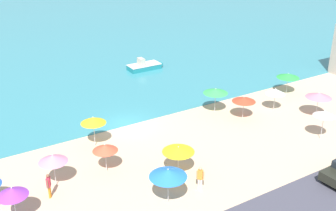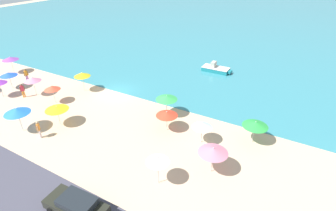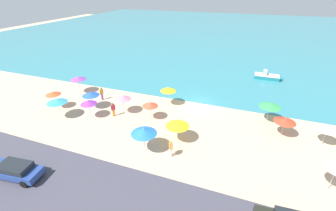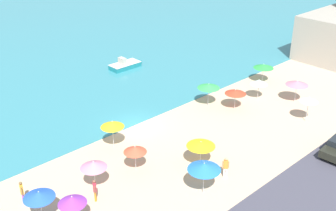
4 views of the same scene
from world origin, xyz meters
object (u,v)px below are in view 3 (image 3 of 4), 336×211
(beach_umbrella_8, at_px, (144,131))
(beach_umbrella_13, at_px, (123,97))
(bather_2, at_px, (171,148))
(beach_umbrella_10, at_px, (270,105))
(beach_umbrella_0, at_px, (53,93))
(bather_1, at_px, (113,109))
(beach_umbrella_9, at_px, (57,101))
(beach_umbrella_15, at_px, (150,104))
(beach_umbrella_2, at_px, (88,102))
(beach_umbrella_4, at_px, (78,78))
(beach_umbrella_6, at_px, (328,128))
(skiff_nearshore, at_px, (267,76))
(beach_umbrella_11, at_px, (285,120))
(bather_0, at_px, (102,93))
(beach_umbrella_14, at_px, (91,94))
(beach_umbrella_5, at_px, (178,124))
(parked_car_0, at_px, (15,170))
(beach_umbrella_12, at_px, (168,89))

(beach_umbrella_8, xyz_separation_m, beach_umbrella_13, (-5.55, 5.74, -0.13))
(bather_2, bearing_deg, beach_umbrella_10, 48.05)
(beach_umbrella_0, distance_m, bather_1, 8.18)
(beach_umbrella_9, xyz_separation_m, beach_umbrella_15, (10.31, 3.40, -0.24))
(beach_umbrella_2, bearing_deg, beach_umbrella_9, -159.56)
(beach_umbrella_10, xyz_separation_m, bather_2, (-8.52, -9.47, -1.17))
(beach_umbrella_4, relative_size, beach_umbrella_6, 1.13)
(beach_umbrella_15, height_order, skiff_nearshore, beach_umbrella_15)
(beach_umbrella_11, distance_m, bather_1, 19.02)
(bather_0, relative_size, bather_2, 1.01)
(beach_umbrella_2, relative_size, beach_umbrella_6, 1.06)
(beach_umbrella_6, distance_m, beach_umbrella_14, 26.34)
(beach_umbrella_0, bearing_deg, beach_umbrella_14, 21.21)
(beach_umbrella_4, height_order, beach_umbrella_15, beach_umbrella_4)
(beach_umbrella_2, bearing_deg, beach_umbrella_4, 137.65)
(beach_umbrella_5, distance_m, beach_umbrella_15, 5.22)
(parked_car_0, bearing_deg, beach_umbrella_14, 96.91)
(beach_umbrella_9, xyz_separation_m, bather_2, (14.76, -2.04, -1.18))
(bather_0, bearing_deg, beach_umbrella_15, -15.51)
(beach_umbrella_4, relative_size, beach_umbrella_5, 1.09)
(beach_umbrella_12, distance_m, parked_car_0, 17.94)
(beach_umbrella_13, bearing_deg, beach_umbrella_8, -45.95)
(beach_umbrella_15, height_order, bather_0, beach_umbrella_15)
(beach_umbrella_2, xyz_separation_m, beach_umbrella_13, (3.21, 2.33, 0.08))
(beach_umbrella_10, bearing_deg, beach_umbrella_4, -178.27)
(beach_umbrella_13, height_order, skiff_nearshore, beach_umbrella_13)
(beach_umbrella_10, distance_m, beach_umbrella_15, 13.58)
(beach_umbrella_10, relative_size, beach_umbrella_14, 1.08)
(beach_umbrella_11, bearing_deg, parked_car_0, -146.57)
(beach_umbrella_15, height_order, parked_car_0, beach_umbrella_15)
(beach_umbrella_15, xyz_separation_m, bather_0, (-8.34, 2.31, -0.94))
(beach_umbrella_5, bearing_deg, beach_umbrella_2, 175.73)
(beach_umbrella_10, relative_size, bather_0, 1.36)
(beach_umbrella_2, height_order, beach_umbrella_8, beach_umbrella_8)
(beach_umbrella_6, distance_m, bather_1, 22.74)
(beach_umbrella_2, xyz_separation_m, beach_umbrella_11, (21.27, 3.77, -0.16))
(beach_umbrella_12, bearing_deg, bather_2, -68.72)
(beach_umbrella_5, bearing_deg, beach_umbrella_9, -178.29)
(beach_umbrella_13, bearing_deg, beach_umbrella_11, 4.58)
(skiff_nearshore, bearing_deg, beach_umbrella_6, -73.92)
(beach_umbrella_13, bearing_deg, beach_umbrella_10, 12.98)
(beach_umbrella_5, xyz_separation_m, bather_2, (0.16, -2.47, -0.96))
(beach_umbrella_2, height_order, bather_0, beach_umbrella_2)
(beach_umbrella_5, distance_m, beach_umbrella_9, 14.61)
(bather_1, bearing_deg, bather_2, -26.81)
(beach_umbrella_5, xyz_separation_m, beach_umbrella_6, (13.84, 4.46, -0.05))
(beach_umbrella_12, height_order, bather_2, beach_umbrella_12)
(beach_umbrella_0, xyz_separation_m, beach_umbrella_6, (30.65, 3.26, -0.19))
(beach_umbrella_13, bearing_deg, beach_umbrella_15, -2.99)
(beach_umbrella_10, height_order, parked_car_0, beach_umbrella_10)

